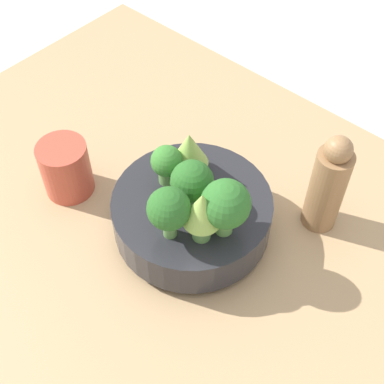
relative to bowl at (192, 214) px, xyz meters
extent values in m
plane|color=silver|center=(-0.04, 0.03, -0.08)|extent=(6.00, 6.00, 0.00)
cube|color=tan|center=(-0.04, 0.03, -0.06)|extent=(1.19, 0.83, 0.04)
cylinder|color=#28282D|center=(0.00, 0.00, -0.04)|extent=(0.11, 0.11, 0.01)
cylinder|color=#28282D|center=(0.00, 0.00, 0.00)|extent=(0.24, 0.24, 0.06)
cylinder|color=#609347|center=(0.05, -0.01, 0.05)|extent=(0.03, 0.03, 0.03)
sphere|color=#387A2D|center=(0.05, -0.01, 0.08)|extent=(0.05, 0.05, 0.05)
cylinder|color=#609347|center=(-0.02, 0.06, 0.05)|extent=(0.02, 0.02, 0.04)
sphere|color=#286023|center=(-0.02, 0.06, 0.09)|extent=(0.06, 0.06, 0.06)
cylinder|color=#6BA34C|center=(0.04, -0.04, 0.04)|extent=(0.02, 0.02, 0.02)
cone|color=#93B751|center=(0.04, -0.04, 0.08)|extent=(0.06, 0.06, 0.06)
cylinder|color=#6BA34C|center=(-0.07, 0.01, 0.05)|extent=(0.02, 0.02, 0.03)
sphere|color=#2D6B28|center=(-0.07, 0.01, 0.09)|extent=(0.07, 0.07, 0.07)
cylinder|color=#609347|center=(-0.05, 0.04, 0.05)|extent=(0.03, 0.03, 0.04)
cone|color=#93B751|center=(-0.05, 0.04, 0.10)|extent=(0.05, 0.05, 0.05)
cylinder|color=#609347|center=(0.00, 0.00, 0.04)|extent=(0.02, 0.02, 0.02)
sphere|color=#286023|center=(0.00, 0.00, 0.08)|extent=(0.06, 0.06, 0.06)
cylinder|color=#C64C38|center=(0.21, 0.07, 0.00)|extent=(0.08, 0.08, 0.10)
cylinder|color=#997047|center=(-0.14, -0.15, 0.03)|extent=(0.05, 0.05, 0.15)
sphere|color=#997047|center=(-0.14, -0.15, 0.12)|extent=(0.04, 0.04, 0.04)
camera|label=1|loc=(-0.32, 0.37, 0.64)|focal=50.00mm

